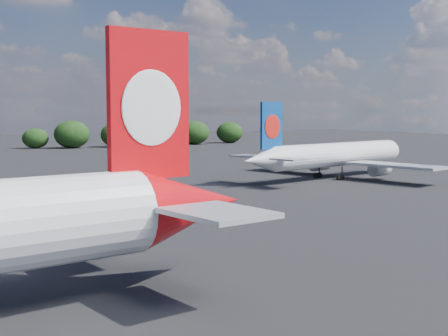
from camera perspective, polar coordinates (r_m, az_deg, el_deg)
name	(u,v)px	position (r m, az deg, el deg)	size (l,w,h in m)	color
china_southern_airliner	(332,156)	(115.71, 9.82, 1.13)	(42.01, 40.25, 13.88)	white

